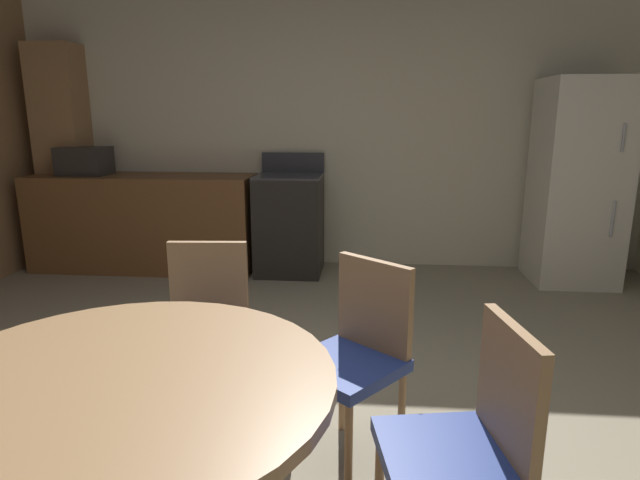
# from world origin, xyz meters

# --- Properties ---
(ground_plane) EXTENTS (14.00, 14.00, 0.00)m
(ground_plane) POSITION_xyz_m (0.00, 0.00, 0.00)
(ground_plane) COLOR gray
(wall_back) EXTENTS (6.20, 0.12, 2.70)m
(wall_back) POSITION_xyz_m (0.00, 3.20, 1.35)
(wall_back) COLOR beige
(wall_back) RESTS_ON ground
(kitchen_counter) EXTENTS (2.10, 0.60, 0.90)m
(kitchen_counter) POSITION_xyz_m (-1.75, 2.80, 0.45)
(kitchen_counter) COLOR brown
(kitchen_counter) RESTS_ON ground
(pantry_column) EXTENTS (0.44, 0.36, 2.10)m
(pantry_column) POSITION_xyz_m (-2.58, 2.98, 1.05)
(pantry_column) COLOR #9E754C
(pantry_column) RESTS_ON ground
(oven_range) EXTENTS (0.60, 0.60, 1.10)m
(oven_range) POSITION_xyz_m (-0.35, 2.80, 0.47)
(oven_range) COLOR black
(oven_range) RESTS_ON ground
(refrigerator) EXTENTS (0.68, 0.68, 1.76)m
(refrigerator) POSITION_xyz_m (2.18, 2.75, 0.88)
(refrigerator) COLOR silver
(refrigerator) RESTS_ON ground
(microwave) EXTENTS (0.44, 0.32, 0.26)m
(microwave) POSITION_xyz_m (-2.29, 2.80, 1.03)
(microwave) COLOR #2D2B28
(microwave) RESTS_ON kitchen_counter
(dining_table) EXTENTS (1.21, 1.21, 0.76)m
(dining_table) POSITION_xyz_m (-0.32, -0.72, 0.60)
(dining_table) COLOR #9E754C
(dining_table) RESTS_ON ground
(chair_east) EXTENTS (0.46, 0.46, 0.87)m
(chair_east) POSITION_xyz_m (0.68, -0.54, 0.50)
(chair_east) COLOR #9E754C
(chair_east) RESTS_ON ground
(chair_north) EXTENTS (0.43, 0.43, 0.87)m
(chair_north) POSITION_xyz_m (-0.39, 0.29, 0.50)
(chair_north) COLOR #9E754C
(chair_north) RESTS_ON ground
(chair_northeast) EXTENTS (0.56, 0.56, 0.87)m
(chair_northeast) POSITION_xyz_m (0.33, 0.07, 0.50)
(chair_northeast) COLOR #9E754C
(chair_northeast) RESTS_ON ground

